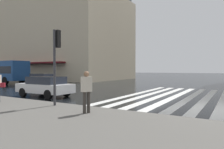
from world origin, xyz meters
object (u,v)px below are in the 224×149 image
(pedestrian_by_billboard, at_px, (86,88))
(car_dark_grey, at_px, (43,79))
(car_white, at_px, (45,86))
(traffic_signal_post, at_px, (56,51))

(pedestrian_by_billboard, bearing_deg, car_dark_grey, 55.04)
(car_dark_grey, height_order, car_white, same)
(traffic_signal_post, bearing_deg, car_dark_grey, 51.99)
(traffic_signal_post, height_order, car_dark_grey, traffic_signal_post)
(car_dark_grey, relative_size, car_white, 1.00)
(car_white, bearing_deg, pedestrian_by_billboard, -118.34)
(traffic_signal_post, bearing_deg, pedestrian_by_billboard, -106.89)
(car_dark_grey, relative_size, pedestrian_by_billboard, 2.44)
(car_dark_grey, distance_m, car_white, 10.21)
(pedestrian_by_billboard, bearing_deg, traffic_signal_post, 73.11)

